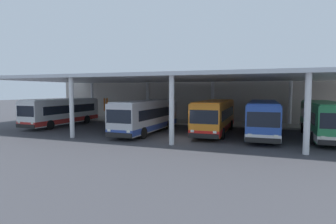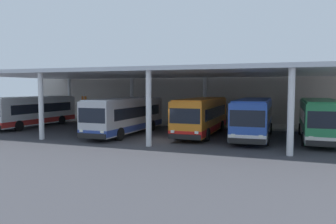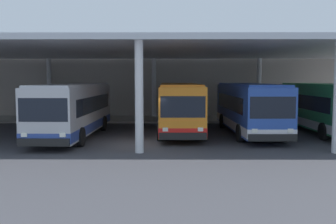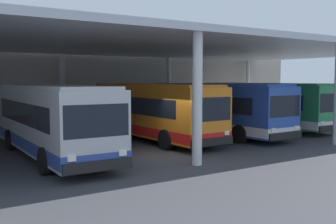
{
  "view_description": "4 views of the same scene",
  "coord_description": "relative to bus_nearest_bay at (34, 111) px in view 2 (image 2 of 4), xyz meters",
  "views": [
    {
      "loc": [
        6.95,
        -22.24,
        4.15
      ],
      "look_at": [
        -2.72,
        4.12,
        1.95
      ],
      "focal_mm": 29.65,
      "sensor_mm": 36.0,
      "label": 1
    },
    {
      "loc": [
        9.22,
        -23.62,
        4.07
      ],
      "look_at": [
        -1.36,
        5.06,
        1.85
      ],
      "focal_mm": 35.61,
      "sensor_mm": 36.0,
      "label": 2
    },
    {
      "loc": [
        1.47,
        -20.4,
        3.48
      ],
      "look_at": [
        1.3,
        4.43,
        1.33
      ],
      "focal_mm": 41.11,
      "sensor_mm": 36.0,
      "label": 3
    },
    {
      "loc": [
        -9.75,
        -15.17,
        3.41
      ],
      "look_at": [
        3.28,
        4.57,
        1.51
      ],
      "focal_mm": 43.16,
      "sensor_mm": 36.0,
      "label": 4
    }
  ],
  "objects": [
    {
      "name": "ground_plane",
      "position": [
        15.96,
        -4.04,
        -1.66
      ],
      "size": [
        200.0,
        200.0,
        0.0
      ],
      "primitive_type": "plane",
      "color": "#3D3D42"
    },
    {
      "name": "platform_kerb",
      "position": [
        15.96,
        7.71,
        -1.57
      ],
      "size": [
        42.0,
        4.5,
        0.18
      ],
      "primitive_type": "cube",
      "color": "#A39E93",
      "rests_on": "ground"
    },
    {
      "name": "station_building_facade",
      "position": [
        15.96,
        10.96,
        1.64
      ],
      "size": [
        48.0,
        1.6,
        6.58
      ],
      "primitive_type": "cube",
      "color": "#ADA399",
      "rests_on": "ground"
    },
    {
      "name": "canopy_shelter",
      "position": [
        15.96,
        1.46,
        3.63
      ],
      "size": [
        40.0,
        17.0,
        5.55
      ],
      "color": "silver",
      "rests_on": "ground"
    },
    {
      "name": "bus_nearest_bay",
      "position": [
        0.0,
        0.0,
        0.0
      ],
      "size": [
        2.88,
        10.58,
        3.17
      ],
      "color": "white",
      "rests_on": "ground"
    },
    {
      "name": "bus_second_bay",
      "position": [
        11.65,
        -1.67,
        0.0
      ],
      "size": [
        2.86,
        10.58,
        3.17
      ],
      "color": "#B7B7BC",
      "rests_on": "ground"
    },
    {
      "name": "bus_middle_bay",
      "position": [
        17.98,
        0.29,
        0.0
      ],
      "size": [
        2.84,
        10.57,
        3.17
      ],
      "color": "orange",
      "rests_on": "ground"
    },
    {
      "name": "bus_far_bay",
      "position": [
        22.4,
        -0.17,
        0.0
      ],
      "size": [
        2.9,
        10.59,
        3.17
      ],
      "color": "#284CA8",
      "rests_on": "ground"
    },
    {
      "name": "bus_departing",
      "position": [
        27.3,
        0.47,
        0.0
      ],
      "size": [
        2.81,
        10.56,
        3.17
      ],
      "color": "#28844C",
      "rests_on": "ground"
    },
    {
      "name": "bench_waiting",
      "position": [
        8.75,
        7.78,
        -0.99
      ],
      "size": [
        1.8,
        0.45,
        0.92
      ],
      "color": "brown",
      "rests_on": "platform_kerb"
    },
    {
      "name": "trash_bin",
      "position": [
        5.25,
        7.96,
        -0.98
      ],
      "size": [
        0.52,
        0.52,
        0.98
      ],
      "color": "maroon",
      "rests_on": "platform_kerb"
    },
    {
      "name": "banner_sign",
      "position": [
        1.51,
        6.9,
        0.32
      ],
      "size": [
        0.7,
        0.12,
        3.2
      ],
      "color": "#B2B2B7",
      "rests_on": "platform_kerb"
    }
  ]
}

